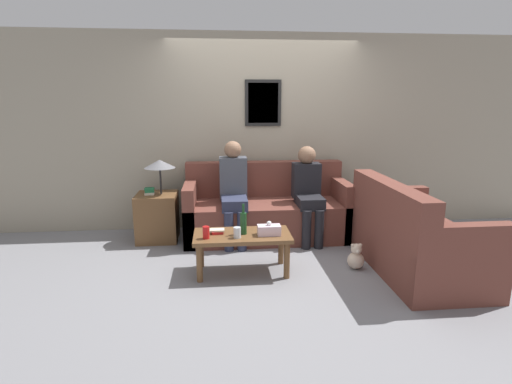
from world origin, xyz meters
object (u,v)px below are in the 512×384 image
couch_main (266,211)px  coffee_table (242,240)px  person_left (234,188)px  person_right (308,189)px  teddy_bear (356,258)px  couch_side (414,240)px  drinking_glass (237,233)px  wine_bottle (243,223)px

couch_main → coffee_table: couch_main is taller
person_left → person_right: size_ratio=1.06×
coffee_table → teddy_bear: bearing=-1.2°
person_left → teddy_bear: bearing=-38.7°
couch_side → drinking_glass: couch_side is taller
coffee_table → teddy_bear: (1.19, -0.02, -0.23)m
person_right → drinking_glass: bearing=-132.3°
couch_main → person_left: 0.57m
coffee_table → person_right: 1.30m
person_right → teddy_bear: (0.32, -0.94, -0.54)m
couch_side → coffee_table: couch_side is taller
coffee_table → drinking_glass: bearing=-116.2°
wine_bottle → person_left: (-0.06, 0.97, 0.15)m
couch_side → coffee_table: size_ratio=1.64×
couch_side → wine_bottle: bearing=86.0°
person_right → wine_bottle: bearing=-133.4°
person_left → person_right: person_left is taller
teddy_bear → drinking_glass: bearing=-175.9°
couch_main → person_right: bearing=-22.8°
couch_side → person_right: bearing=40.4°
person_left → coffee_table: bearing=-87.4°
couch_side → person_left: size_ratio=1.29×
drinking_glass → coffee_table: bearing=63.8°
couch_side → drinking_glass: bearing=89.6°
wine_bottle → person_left: size_ratio=0.25×
drinking_glass → person_right: size_ratio=0.09×
wine_bottle → teddy_bear: 1.25m
wine_bottle → teddy_bear: size_ratio=1.13×
couch_side → teddy_bear: size_ratio=5.81×
couch_main → drinking_glass: couch_main is taller
coffee_table → person_left: bearing=92.6°
person_left → wine_bottle: bearing=-86.7°
couch_main → person_left: person_left is taller
couch_side → person_left: (-1.80, 1.09, 0.35)m
person_right → teddy_bear: size_ratio=4.26×
person_left → drinking_glass: bearing=-90.7°
wine_bottle → drinking_glass: wine_bottle is taller
drinking_glass → teddy_bear: (1.25, 0.09, -0.35)m
coffee_table → teddy_bear: size_ratio=3.54×
couch_main → coffee_table: 1.18m
couch_main → couch_side: size_ratio=1.29×
couch_main → drinking_glass: 1.32m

